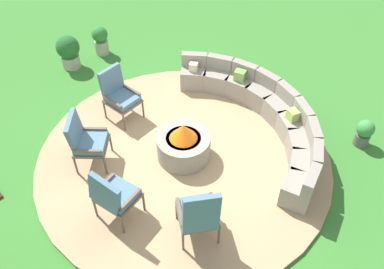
# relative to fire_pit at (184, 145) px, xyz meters

# --- Properties ---
(ground_plane) EXTENTS (24.00, 24.00, 0.00)m
(ground_plane) POSITION_rel_fire_pit_xyz_m (0.00, 0.00, -0.34)
(ground_plane) COLOR #387A2D
(patio_circle) EXTENTS (5.16, 5.16, 0.06)m
(patio_circle) POSITION_rel_fire_pit_xyz_m (0.00, 0.00, -0.31)
(patio_circle) COLOR tan
(patio_circle) RESTS_ON ground_plane
(fire_pit) EXTENTS (0.93, 0.93, 0.72)m
(fire_pit) POSITION_rel_fire_pit_xyz_m (0.00, 0.00, 0.00)
(fire_pit) COLOR gray
(fire_pit) RESTS_ON patio_circle
(curved_stone_bench) EXTENTS (3.94, 1.92, 0.71)m
(curved_stone_bench) POSITION_rel_fire_pit_xyz_m (0.41, 1.62, 0.00)
(curved_stone_bench) COLOR gray
(curved_stone_bench) RESTS_ON patio_circle
(lounge_chair_front_left) EXTENTS (0.66, 0.59, 1.03)m
(lounge_chair_front_left) POSITION_rel_fire_pit_xyz_m (-1.62, -0.16, 0.26)
(lounge_chair_front_left) COLOR brown
(lounge_chair_front_left) RESTS_ON patio_circle
(lounge_chair_front_right) EXTENTS (0.79, 0.80, 1.03)m
(lounge_chair_front_right) POSITION_rel_fire_pit_xyz_m (-1.00, -1.28, 0.26)
(lounge_chair_front_right) COLOR brown
(lounge_chair_front_right) RESTS_ON patio_circle
(lounge_chair_back_left) EXTENTS (0.70, 0.66, 1.04)m
(lounge_chair_back_left) POSITION_rel_fire_pit_xyz_m (0.26, -1.61, 0.26)
(lounge_chair_back_left) COLOR brown
(lounge_chair_back_left) RESTS_ON patio_circle
(lounge_chair_back_right) EXTENTS (0.78, 0.78, 1.10)m
(lounge_chair_back_right) POSITION_rel_fire_pit_xyz_m (1.35, -0.93, 0.28)
(lounge_chair_back_right) COLOR brown
(lounge_chair_back_right) RESTS_ON patio_circle
(potted_plant_0) EXTENTS (0.51, 0.51, 0.77)m
(potted_plant_0) POSITION_rel_fire_pit_xyz_m (-3.83, 0.03, 0.08)
(potted_plant_0) COLOR #A89E8E
(potted_plant_0) RESTS_ON ground_plane
(potted_plant_1) EXTENTS (0.36, 0.36, 0.68)m
(potted_plant_1) POSITION_rel_fire_pit_xyz_m (-3.82, 0.86, 0.02)
(potted_plant_1) COLOR #A89E8E
(potted_plant_1) RESTS_ON ground_plane
(potted_plant_2) EXTENTS (0.32, 0.32, 0.54)m
(potted_plant_2) POSITION_rel_fire_pit_xyz_m (1.94, 2.62, -0.05)
(potted_plant_2) COLOR #605B56
(potted_plant_2) RESTS_ON ground_plane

